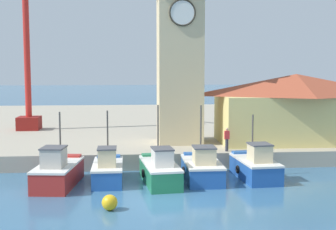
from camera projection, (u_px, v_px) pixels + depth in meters
name	position (u px, v px, depth m)	size (l,w,h in m)	color
ground_plane	(162.00, 202.00, 23.84)	(300.00, 300.00, 0.00)	#386689
quay_wharf	(144.00, 125.00, 50.93)	(120.00, 40.00, 1.10)	#A89E89
fishing_boat_far_left	(58.00, 172.00, 27.04)	(2.60, 5.01, 4.26)	#AD2823
fishing_boat_left_outer	(108.00, 170.00, 27.93)	(1.90, 4.38, 4.26)	#2356A8
fishing_boat_left_inner	(160.00, 170.00, 27.70)	(2.37, 5.19, 4.61)	#237A4C
fishing_boat_mid_left	(202.00, 168.00, 28.46)	(2.25, 4.74, 4.53)	#2356A8
fishing_boat_center	(255.00, 166.00, 28.78)	(2.32, 4.69, 3.92)	#2356A8
clock_tower	(180.00, 48.00, 35.14)	(3.78, 3.78, 15.26)	beige
warehouse_right	(296.00, 107.00, 35.76)	(11.99, 5.88, 5.24)	#E5D17A
port_crane_near	(27.00, 60.00, 42.54)	(2.05, 8.09, 17.91)	maroon
mooring_buoy	(110.00, 203.00, 22.50)	(0.77, 0.77, 0.77)	gold
dock_worker_near_tower	(227.00, 139.00, 32.08)	(0.34, 0.22, 1.62)	#33333D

